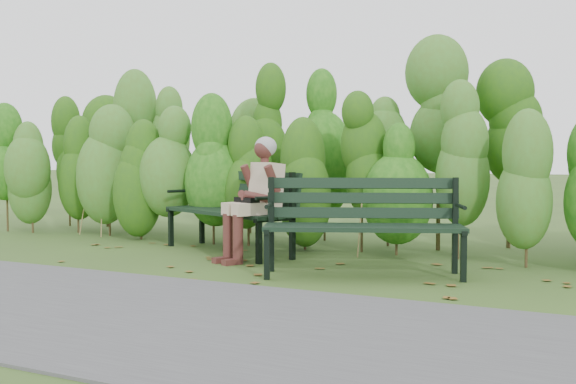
% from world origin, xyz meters
% --- Properties ---
extents(ground, '(80.00, 80.00, 0.00)m').
position_xyz_m(ground, '(0.00, 0.00, 0.00)').
color(ground, '#385023').
extents(footpath, '(60.00, 2.50, 0.01)m').
position_xyz_m(footpath, '(0.00, -2.20, 0.01)').
color(footpath, '#474749').
rests_on(footpath, ground).
extents(hedge_band, '(11.04, 1.67, 2.42)m').
position_xyz_m(hedge_band, '(0.00, 1.86, 1.26)').
color(hedge_band, '#47381E').
rests_on(hedge_band, ground).
extents(leaf_litter, '(5.77, 2.22, 0.01)m').
position_xyz_m(leaf_litter, '(0.06, -0.10, 0.00)').
color(leaf_litter, brown).
rests_on(leaf_litter, ground).
extents(bench_left, '(1.99, 1.34, 0.95)m').
position_xyz_m(bench_left, '(-0.95, 0.85, 0.56)').
color(bench_left, black).
rests_on(bench_left, ground).
extents(bench_right, '(1.93, 1.25, 0.92)m').
position_xyz_m(bench_right, '(0.94, 0.05, 0.54)').
color(bench_right, black).
rests_on(bench_right, ground).
extents(seated_woman, '(0.62, 0.81, 1.34)m').
position_xyz_m(seated_woman, '(-0.40, 0.39, 0.76)').
color(seated_woman, beige).
rests_on(seated_woman, ground).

